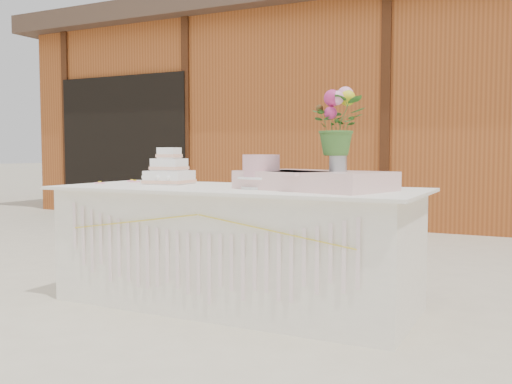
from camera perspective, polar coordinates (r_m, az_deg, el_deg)
ground at (r=3.81m, az=-2.04°, el=-11.14°), size 80.00×80.00×0.00m
barn at (r=9.42m, az=15.66°, el=7.99°), size 12.60×4.60×3.30m
cake_table at (r=3.73m, az=-2.09°, el=-5.40°), size 2.40×1.00×0.77m
wedding_cake at (r=4.10m, az=-8.66°, el=2.03°), size 0.32×0.32×0.26m
pink_cake_stand at (r=3.52m, az=0.51°, el=2.25°), size 0.29×0.29×0.21m
satin_runner at (r=3.46m, az=5.80°, el=1.16°), size 1.00×0.75×0.11m
flower_vase at (r=3.39m, az=8.21°, el=3.25°), size 0.10×0.10×0.14m
bouquet at (r=3.40m, az=8.25°, el=7.36°), size 0.39×0.36×0.34m
loose_flowers at (r=4.36m, az=-13.28°, el=1.05°), size 0.28×0.40×0.02m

